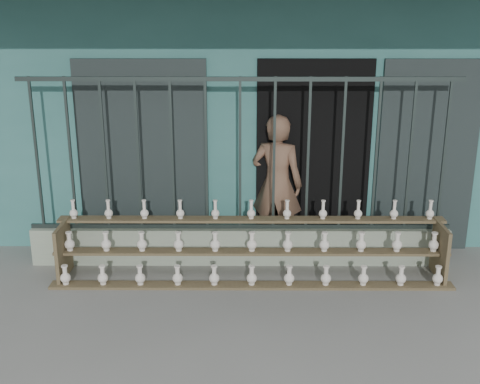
{
  "coord_description": "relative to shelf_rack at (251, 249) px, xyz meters",
  "views": [
    {
      "loc": [
        0.03,
        -5.42,
        3.05
      ],
      "look_at": [
        0.0,
        1.0,
        1.0
      ],
      "focal_mm": 45.0,
      "sensor_mm": 36.0,
      "label": 1
    }
  ],
  "objects": [
    {
      "name": "security_fence",
      "position": [
        -0.13,
        0.41,
        0.99
      ],
      "size": [
        5.0,
        0.04,
        1.8
      ],
      "color": "#283330",
      "rests_on": "parapet_wall"
    },
    {
      "name": "shelf_rack",
      "position": [
        0.0,
        0.0,
        0.0
      ],
      "size": [
        4.5,
        0.68,
        0.85
      ],
      "color": "brown",
      "rests_on": "ground"
    },
    {
      "name": "ground",
      "position": [
        -0.13,
        -0.89,
        -0.36
      ],
      "size": [
        60.0,
        60.0,
        0.0
      ],
      "primitive_type": "plane",
      "color": "slate"
    },
    {
      "name": "workshop_building",
      "position": [
        -0.13,
        3.34,
        1.26
      ],
      "size": [
        7.4,
        6.6,
        3.21
      ],
      "color": "#346F6A",
      "rests_on": "ground"
    },
    {
      "name": "parapet_wall",
      "position": [
        -0.13,
        0.41,
        -0.13
      ],
      "size": [
        5.0,
        0.2,
        0.45
      ],
      "primitive_type": "cube",
      "color": "#97A48D",
      "rests_on": "ground"
    },
    {
      "name": "elderly_woman",
      "position": [
        0.32,
        0.8,
        0.52
      ],
      "size": [
        0.74,
        0.59,
        1.76
      ],
      "primitive_type": "imported",
      "rotation": [
        0.0,
        0.0,
        2.84
      ],
      "color": "brown",
      "rests_on": "ground"
    }
  ]
}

